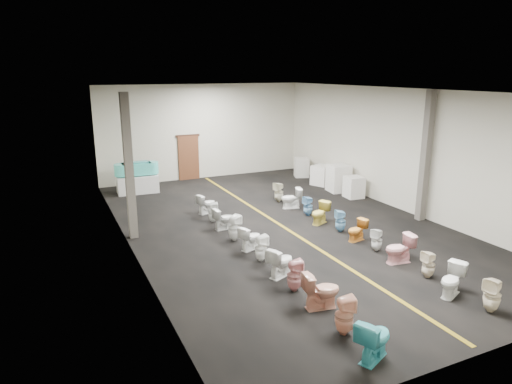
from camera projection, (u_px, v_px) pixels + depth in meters
floor at (281, 225)px, 15.50m from camera, size 16.00×16.00×0.00m
ceiling at (283, 90)px, 14.34m from camera, size 16.00×16.00×0.00m
wall_back at (203, 132)px, 21.92m from camera, size 10.00×0.00×10.00m
wall_front at (500, 240)px, 7.92m from camera, size 10.00×0.00×10.00m
wall_left at (126, 175)px, 12.88m from camera, size 0.00×16.00×16.00m
wall_right at (400, 150)px, 16.97m from camera, size 0.00×16.00×16.00m
aisle_stripe at (281, 225)px, 15.50m from camera, size 0.12×15.60×0.01m
back_door at (189, 158)px, 21.85m from camera, size 1.00×0.10×2.10m
door_frame at (188, 136)px, 21.59m from camera, size 1.15×0.08×0.10m
column_left at (129, 167)px, 13.85m from camera, size 0.25×0.25×4.50m
column_right at (426, 157)px, 15.56m from camera, size 0.25×0.25×4.50m
display_table at (138, 184)px, 19.60m from camera, size 1.73×0.93×0.75m
bathtub at (137, 168)px, 19.42m from camera, size 1.86×0.69×0.55m
appliance_crate_a at (354, 187)px, 18.83m from camera, size 0.75×0.75×0.88m
appliance_crate_b at (338, 178)px, 19.76m from camera, size 0.95×0.95×1.16m
appliance_crate_c at (322, 175)px, 20.93m from camera, size 1.04×1.04×0.90m
appliance_crate_d at (302, 167)px, 22.53m from camera, size 0.85×0.85×0.94m
toilet_left_0 at (374, 338)px, 8.24m from camera, size 0.93×0.76×0.83m
toilet_left_1 at (344, 315)px, 9.02m from camera, size 0.46×0.46×0.82m
toilet_left_2 at (321, 290)px, 10.03m from camera, size 0.88×0.59×0.84m
toilet_left_3 at (294, 275)px, 10.82m from camera, size 0.41×0.41×0.79m
toilet_left_4 at (281, 262)px, 11.60m from camera, size 0.89×0.72×0.79m
toilet_left_5 at (261, 248)px, 12.53m from camera, size 0.36×0.35×0.75m
toilet_left_6 at (250, 238)px, 13.36m from camera, size 0.80×0.63×0.72m
toilet_left_7 at (234, 228)px, 14.05m from camera, size 0.49×0.49×0.81m
toilet_left_8 at (224, 219)px, 15.07m from camera, size 0.75×0.47×0.73m
toilet_left_9 at (213, 212)px, 15.78m from camera, size 0.39×0.38×0.70m
toilet_left_10 at (206, 204)px, 16.76m from camera, size 0.80×0.61×0.73m
toilet_right_0 at (492, 295)px, 9.87m from camera, size 0.45×0.44×0.80m
toilet_right_1 at (452, 280)px, 10.58m from camera, size 0.87×0.70×0.78m
toilet_right_2 at (429, 264)px, 11.52m from camera, size 0.33×0.33×0.71m
toilet_right_3 at (399, 249)px, 12.40m from camera, size 0.84×0.55×0.81m
toilet_right_4 at (377, 240)px, 13.22m from camera, size 0.41×0.40×0.69m
toilet_right_5 at (357, 230)px, 14.04m from camera, size 0.72×0.50×0.67m
toilet_right_6 at (341, 221)px, 14.81m from camera, size 0.41×0.41×0.74m
toilet_right_7 at (320, 213)px, 15.60m from camera, size 0.85×0.69×0.76m
toilet_right_8 at (308, 206)px, 16.47m from camera, size 0.37×0.36×0.73m
toilet_right_9 at (291, 198)px, 17.36m from camera, size 0.85×0.61×0.79m
toilet_right_10 at (279, 192)px, 18.21m from camera, size 0.47×0.46×0.80m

